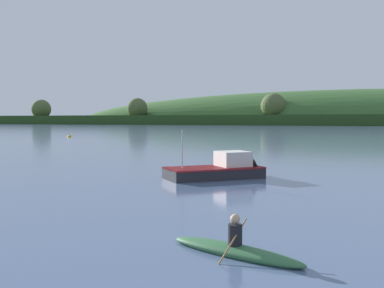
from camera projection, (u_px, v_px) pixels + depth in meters
The scene contains 4 objects.
far_shoreline_hill at pixel (342, 124), 233.64m from camera, with size 431.50×85.27×37.50m.
fishing_boat_moored at pixel (224, 173), 22.72m from camera, with size 5.23×5.09×3.31m.
canoe_with_paddler at pixel (235, 250), 9.82m from camera, with size 3.45×1.77×1.02m.
mooring_buoy_foreground at pixel (69, 137), 74.69m from camera, with size 0.68×0.68×0.76m.
Camera 1 is at (6.35, 3.98, 3.02)m, focal length 41.23 mm.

